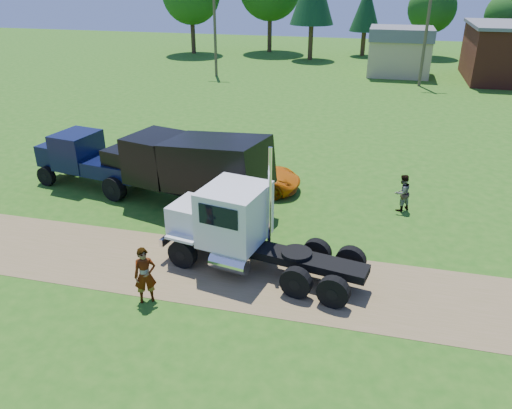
% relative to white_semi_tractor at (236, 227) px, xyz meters
% --- Properties ---
extents(ground, '(140.00, 140.00, 0.00)m').
position_rel_white_semi_tractor_xyz_m(ground, '(1.90, -0.73, -1.54)').
color(ground, '#225913').
rests_on(ground, ground).
extents(dirt_track, '(120.00, 4.20, 0.01)m').
position_rel_white_semi_tractor_xyz_m(dirt_track, '(1.90, -0.73, -1.53)').
color(dirt_track, brown).
rests_on(dirt_track, ground).
extents(white_semi_tractor, '(7.63, 3.71, 4.50)m').
position_rel_white_semi_tractor_xyz_m(white_semi_tractor, '(0.00, 0.00, 0.00)').
color(white_semi_tractor, black).
rests_on(white_semi_tractor, ground).
extents(black_dump_truck, '(8.59, 4.42, 3.64)m').
position_rel_white_semi_tractor_xyz_m(black_dump_truck, '(-3.47, 4.19, 0.47)').
color(black_dump_truck, black).
rests_on(black_dump_truck, ground).
extents(navy_truck, '(6.23, 2.97, 2.64)m').
position_rel_white_semi_tractor_xyz_m(navy_truck, '(-9.29, 5.42, -0.19)').
color(navy_truck, maroon).
rests_on(navy_truck, ground).
extents(orange_pickup, '(5.13, 2.49, 1.41)m').
position_rel_white_semi_tractor_xyz_m(orange_pickup, '(-1.35, 6.82, -0.83)').
color(orange_pickup, orange).
rests_on(orange_pickup, ground).
extents(spectator_a, '(0.85, 0.76, 1.95)m').
position_rel_white_semi_tractor_xyz_m(spectator_a, '(-2.22, -2.93, -0.56)').
color(spectator_a, '#999999').
rests_on(spectator_a, ground).
extents(spectator_b, '(1.04, 1.04, 1.70)m').
position_rel_white_semi_tractor_xyz_m(spectator_b, '(5.92, 6.18, -0.69)').
color(spectator_b, '#999999').
rests_on(spectator_b, ground).
extents(tan_shed, '(6.20, 5.40, 4.70)m').
position_rel_white_semi_tractor_xyz_m(tan_shed, '(5.90, 39.27, 0.89)').
color(tan_shed, tan).
rests_on(tan_shed, ground).
extents(utility_poles, '(42.20, 0.28, 9.00)m').
position_rel_white_semi_tractor_xyz_m(utility_poles, '(7.90, 34.27, 3.18)').
color(utility_poles, '#493A29').
rests_on(utility_poles, ground).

